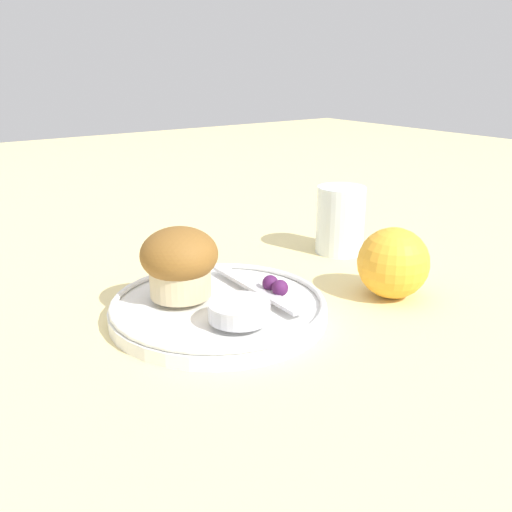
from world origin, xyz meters
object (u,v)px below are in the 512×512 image
at_px(muffin, 179,262).
at_px(butter_knife, 256,288).
at_px(orange_fruit, 393,263).
at_px(juice_glass, 340,220).

xyz_separation_m(muffin, butter_knife, (0.03, 0.07, -0.04)).
xyz_separation_m(orange_fruit, juice_glass, (-0.15, 0.06, 0.01)).
bearing_deg(juice_glass, muffin, -79.45).
distance_m(orange_fruit, juice_glass, 0.16).
bearing_deg(butter_knife, muffin, -112.54).
height_order(butter_knife, juice_glass, juice_glass).
bearing_deg(butter_knife, juice_glass, 114.39).
height_order(muffin, butter_knife, muffin).
height_order(muffin, juice_glass, muffin).
bearing_deg(juice_glass, butter_knife, -67.46).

